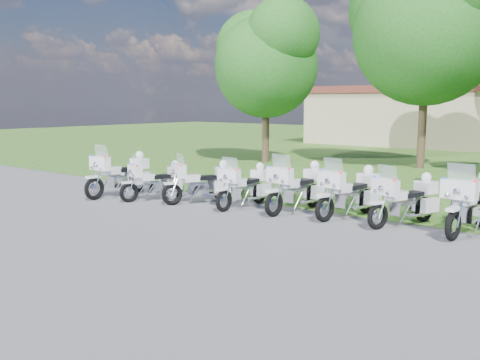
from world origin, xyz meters
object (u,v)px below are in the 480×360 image
Objects in this scene: motorcycle_2 at (202,182)px; motorcycle_6 at (406,199)px; motorcycle_0 at (121,174)px; motorcycle_4 at (298,187)px; motorcycle_3 at (245,185)px; motorcycle_1 at (156,180)px; motorcycle_7 at (471,203)px; motorcycle_5 at (350,191)px.

motorcycle_6 reaches higher than motorcycle_2.
motorcycle_0 is 1.03× the size of motorcycle_4.
motorcycle_3 is 1.02× the size of motorcycle_6.
motorcycle_7 reaches higher than motorcycle_1.
motorcycle_3 is 5.98m from motorcycle_7.
motorcycle_3 is at bearing -146.76° from motorcycle_1.
motorcycle_2 is 0.87× the size of motorcycle_4.
motorcycle_7 is at bearing -165.51° from motorcycle_5.
motorcycle_4 is (4.36, 1.22, 0.09)m from motorcycle_1.
motorcycle_7 is at bearing -169.49° from motorcycle_4.
motorcycle_3 is 3.04m from motorcycle_5.
motorcycle_0 reaches higher than motorcycle_1.
motorcycle_2 reaches higher than motorcycle_3.
motorcycle_6 is at bearing -151.04° from motorcycle_1.
motorcycle_2 is 5.93m from motorcycle_6.
motorcycle_0 is 1.19× the size of motorcycle_2.
motorcycle_5 reaches higher than motorcycle_1.
motorcycle_3 is at bearing 20.74° from motorcycle_4.
motorcycle_3 is 4.50m from motorcycle_6.
motorcycle_3 is at bearing 23.75° from motorcycle_5.
motorcycle_0 reaches higher than motorcycle_6.
motorcycle_5 is at bearing 7.17° from motorcycle_7.
motorcycle_6 is at bearing -145.79° from motorcycle_2.
motorcycle_1 is at bearing 16.52° from motorcycle_3.
motorcycle_3 is at bearing 27.94° from motorcycle_6.
motorcycle_6 is at bearing 10.63° from motorcycle_7.
motorcycle_0 is 4.40m from motorcycle_3.
motorcycle_4 reaches higher than motorcycle_5.
motorcycle_0 is 5.96m from motorcycle_4.
motorcycle_6 is 0.88× the size of motorcycle_7.
motorcycle_4 reaches higher than motorcycle_1.
motorcycle_0 is 1.13× the size of motorcycle_3.
motorcycle_3 is 0.91× the size of motorcycle_4.
motorcycle_5 reaches higher than motorcycle_6.
motorcycle_0 is 1.01× the size of motorcycle_7.
motorcycle_5 is 1.09× the size of motorcycle_6.
motorcycle_5 is (5.82, 1.46, 0.07)m from motorcycle_1.
motorcycle_1 is at bearing -172.23° from motorcycle_0.
motorcycle_2 is 4.47m from motorcycle_5.
motorcycle_4 is (1.50, 0.42, 0.06)m from motorcycle_3.
motorcycle_6 is at bearing -170.59° from motorcycle_3.
motorcycle_5 is at bearing -142.67° from motorcycle_2.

